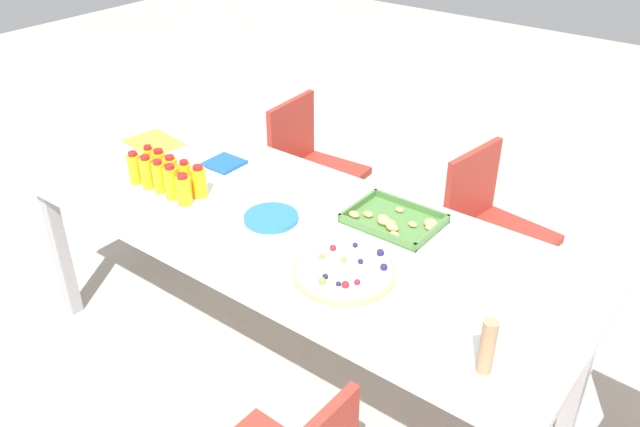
# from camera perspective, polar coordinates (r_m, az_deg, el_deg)

# --- Properties ---
(ground_plane) EXTENTS (12.00, 12.00, 0.00)m
(ground_plane) POSITION_cam_1_polar(r_m,az_deg,el_deg) (2.97, -2.40, -12.93)
(ground_plane) COLOR #B2A899
(party_table) EXTENTS (2.33, 0.90, 0.75)m
(party_table) POSITION_cam_1_polar(r_m,az_deg,el_deg) (2.55, -2.73, -1.70)
(party_table) COLOR silver
(party_table) RESTS_ON ground_plane
(chair_far_right) EXTENTS (0.45, 0.45, 0.83)m
(chair_far_right) POSITION_cam_1_polar(r_m,az_deg,el_deg) (3.05, 14.57, -0.87)
(chair_far_right) COLOR maroon
(chair_far_right) RESTS_ON ground_plane
(chair_far_left) EXTENTS (0.43, 0.43, 0.83)m
(chair_far_left) POSITION_cam_1_polar(r_m,az_deg,el_deg) (3.49, -0.89, 4.38)
(chair_far_left) COLOR maroon
(chair_far_left) RESTS_ON ground_plane
(juice_bottle_0) EXTENTS (0.06, 0.06, 0.14)m
(juice_bottle_0) POSITION_cam_1_polar(r_m,az_deg,el_deg) (2.85, -15.84, 3.82)
(juice_bottle_0) COLOR #F9AB14
(juice_bottle_0) RESTS_ON party_table
(juice_bottle_1) EXTENTS (0.06, 0.06, 0.15)m
(juice_bottle_1) POSITION_cam_1_polar(r_m,az_deg,el_deg) (2.80, -14.84, 3.48)
(juice_bottle_1) COLOR #FAAF14
(juice_bottle_1) RESTS_ON party_table
(juice_bottle_2) EXTENTS (0.05, 0.05, 0.14)m
(juice_bottle_2) POSITION_cam_1_polar(r_m,az_deg,el_deg) (2.75, -13.83, 3.10)
(juice_bottle_2) COLOR #F9AF14
(juice_bottle_2) RESTS_ON party_table
(juice_bottle_3) EXTENTS (0.06, 0.06, 0.15)m
(juice_bottle_3) POSITION_cam_1_polar(r_m,az_deg,el_deg) (2.69, -12.83, 2.66)
(juice_bottle_3) COLOR #F9AE14
(juice_bottle_3) RESTS_ON party_table
(juice_bottle_4) EXTENTS (0.06, 0.06, 0.13)m
(juice_bottle_4) POSITION_cam_1_polar(r_m,az_deg,el_deg) (2.64, -11.79, 2.02)
(juice_bottle_4) COLOR #FAAE14
(juice_bottle_4) RESTS_ON party_table
(juice_bottle_5) EXTENTS (0.05, 0.05, 0.14)m
(juice_bottle_5) POSITION_cam_1_polar(r_m,az_deg,el_deg) (2.90, -14.63, 4.42)
(juice_bottle_5) COLOR #F9AB14
(juice_bottle_5) RESTS_ON party_table
(juice_bottle_6) EXTENTS (0.06, 0.06, 0.14)m
(juice_bottle_6) POSITION_cam_1_polar(r_m,az_deg,el_deg) (2.84, -13.77, 4.06)
(juice_bottle_6) COLOR #FBAB14
(juice_bottle_6) RESTS_ON party_table
(juice_bottle_7) EXTENTS (0.06, 0.06, 0.14)m
(juice_bottle_7) POSITION_cam_1_polar(r_m,az_deg,el_deg) (2.79, -12.83, 3.58)
(juice_bottle_7) COLOR #F8AF14
(juice_bottle_7) RESTS_ON party_table
(juice_bottle_8) EXTENTS (0.05, 0.05, 0.14)m
(juice_bottle_8) POSITION_cam_1_polar(r_m,az_deg,el_deg) (2.74, -11.66, 3.17)
(juice_bottle_8) COLOR #F8AF14
(juice_bottle_8) RESTS_ON party_table
(juice_bottle_9) EXTENTS (0.06, 0.06, 0.14)m
(juice_bottle_9) POSITION_cam_1_polar(r_m,az_deg,el_deg) (2.68, -10.50, 2.72)
(juice_bottle_9) COLOR #F9AD14
(juice_bottle_9) RESTS_ON party_table
(fruit_pizza) EXTENTS (0.35, 0.35, 0.05)m
(fruit_pizza) POSITION_cam_1_polar(r_m,az_deg,el_deg) (2.21, 2.16, -5.10)
(fruit_pizza) COLOR tan
(fruit_pizza) RESTS_ON party_table
(snack_tray) EXTENTS (0.34, 0.26, 0.04)m
(snack_tray) POSITION_cam_1_polar(r_m,az_deg,el_deg) (2.49, 6.64, -0.64)
(snack_tray) COLOR #477238
(snack_tray) RESTS_ON party_table
(plate_stack) EXTENTS (0.21, 0.21, 0.02)m
(plate_stack) POSITION_cam_1_polar(r_m,az_deg,el_deg) (2.51, -4.28, -0.38)
(plate_stack) COLOR blue
(plate_stack) RESTS_ON party_table
(napkin_stack) EXTENTS (0.15, 0.15, 0.02)m
(napkin_stack) POSITION_cam_1_polar(r_m,az_deg,el_deg) (2.95, -8.35, 4.36)
(napkin_stack) COLOR #194CA5
(napkin_stack) RESTS_ON party_table
(cardboard_tube) EXTENTS (0.04, 0.04, 0.18)m
(cardboard_tube) POSITION_cam_1_polar(r_m,az_deg,el_deg) (1.87, 14.39, -11.19)
(cardboard_tube) COLOR #9E7A56
(cardboard_tube) RESTS_ON party_table
(paper_folder) EXTENTS (0.29, 0.23, 0.01)m
(paper_folder) POSITION_cam_1_polar(r_m,az_deg,el_deg) (3.23, -14.32, 6.01)
(paper_folder) COLOR yellow
(paper_folder) RESTS_ON party_table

